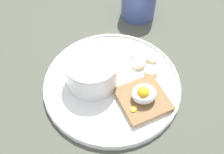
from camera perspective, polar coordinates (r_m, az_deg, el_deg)
name	(u,v)px	position (r cm, az deg, el deg)	size (l,w,h in cm)	color
ground_plane	(112,88)	(55.35, 0.00, -2.48)	(120.00, 120.00, 2.00)	#464C3D
plate	(112,83)	(53.87, 0.00, -1.40)	(29.50, 29.50, 1.60)	white
oatmeal_bowl	(92,71)	(51.77, -4.57, 1.48)	(11.42, 11.42, 6.56)	white
toast_slice	(143,99)	(50.88, 7.08, -5.08)	(10.47, 10.47, 1.32)	olive
poached_egg	(144,94)	(49.00, 7.26, -3.84)	(6.16, 5.10, 3.59)	white
banana_slice_front	(139,63)	(56.57, 6.08, 3.24)	(4.29, 4.22, 1.53)	beige
banana_slice_left	(137,53)	(58.39, 5.83, 5.44)	(4.29, 4.32, 1.67)	#F2EDB7
banana_slice_back	(151,70)	(55.68, 8.81, 1.65)	(3.18, 3.29, 1.46)	beige
banana_slice_right	(152,57)	(58.04, 9.08, 4.45)	(3.90, 3.85, 1.47)	beige
coffee_mug	(139,0)	(68.53, 6.16, 17.01)	(9.03, 9.03, 8.86)	#425292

